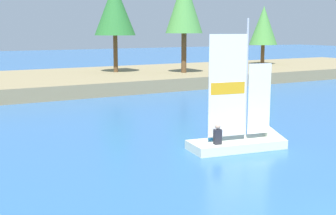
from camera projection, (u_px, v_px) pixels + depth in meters
shore_bank at (35, 83)px, 36.33m from camera, size 80.00×13.75×0.97m
shoreline_tree_midleft at (115, 9)px, 39.50m from camera, size 3.51×3.51×7.60m
shoreline_tree_centre at (184, 5)px, 38.86m from camera, size 3.14×3.14×8.07m
shoreline_tree_midright at (264, 26)px, 49.08m from camera, size 2.96×2.96×6.09m
sailboat at (253, 138)px, 18.43m from camera, size 4.39×2.08×5.53m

